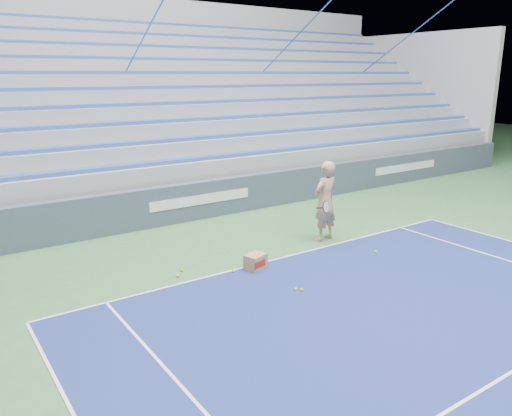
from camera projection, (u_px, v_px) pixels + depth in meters
The scene contains 10 objects.
sponsor_barrier at pixel (199, 200), 14.54m from camera, with size 30.00×0.32×1.10m.
bleachers at pixel (125, 122), 18.61m from camera, with size 31.00×9.15×7.30m.
tennis_player at pixel (325, 201), 12.53m from camera, with size 1.01×0.92×2.04m.
ball_box at pixel (256, 262), 10.83m from camera, with size 0.53×0.46×0.34m.
tennis_ball_0 at pixel (182, 270), 10.72m from camera, with size 0.07×0.07×0.07m, color #AED12A.
tennis_ball_1 at pixel (233, 271), 10.65m from camera, with size 0.07×0.07×0.07m, color #AED12A.
tennis_ball_2 at pixel (178, 276), 10.42m from camera, with size 0.07×0.07×0.07m, color #AED12A.
tennis_ball_3 at pixel (302, 290), 9.74m from camera, with size 0.07×0.07×0.07m, color #AED12A.
tennis_ball_4 at pixel (376, 252), 11.83m from camera, with size 0.07×0.07×0.07m, color #AED12A.
tennis_ball_5 at pixel (296, 289), 9.76m from camera, with size 0.07×0.07×0.07m, color #AED12A.
Camera 1 is at (-6.63, 3.33, 4.12)m, focal length 35.00 mm.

